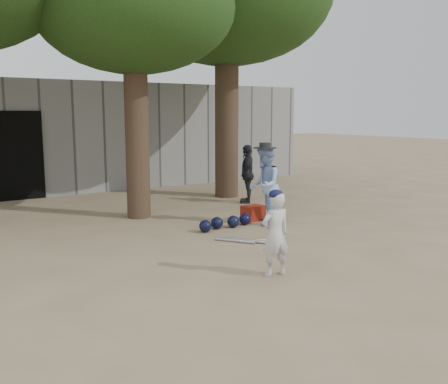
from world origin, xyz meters
TOP-DOWN VIEW (x-y plane):
  - ground at (0.00, 0.00)m, footprint 70.00×70.00m
  - boy_player at (0.54, -0.31)m, footprint 0.43×0.31m
  - spectator_blue at (2.34, 2.22)m, footprint 0.91×0.93m
  - spectator_dark at (3.48, 4.33)m, footprint 0.77×0.86m
  - red_bag at (2.39, 2.64)m, footprint 0.45×0.36m
  - back_building at (-0.00, 10.33)m, footprint 16.00×5.24m
  - helmet_row at (1.53, 2.35)m, footprint 1.19×0.34m
  - bat_pile at (1.27, 1.29)m, footprint 0.92×0.75m

SIDE VIEW (x-z plane):
  - ground at x=0.00m, z-range 0.00..0.00m
  - bat_pile at x=1.27m, z-range 0.00..0.06m
  - helmet_row at x=1.53m, z-range 0.00..0.23m
  - red_bag at x=2.39m, z-range 0.00..0.30m
  - boy_player at x=0.54m, z-range 0.00..1.12m
  - spectator_dark at x=3.48m, z-range 0.00..1.40m
  - spectator_blue at x=2.34m, z-range 0.00..1.52m
  - back_building at x=0.00m, z-range 0.00..3.00m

